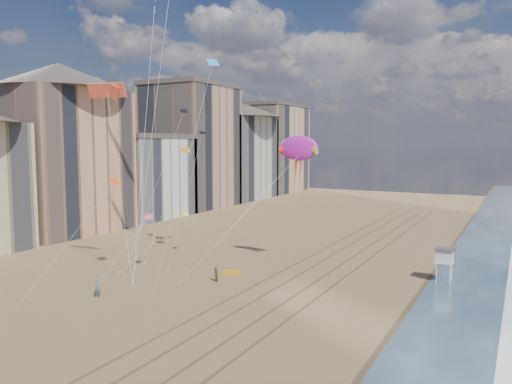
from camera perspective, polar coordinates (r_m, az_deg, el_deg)
ground at (r=37.45m, az=-14.64°, el=-18.54°), size 260.00×260.00×0.00m
wet_sand at (r=66.73m, az=23.85°, el=-8.01°), size 260.00×260.00×0.00m
tracks at (r=60.64m, az=7.19°, el=-8.91°), size 7.68×120.00×0.01m
buildings at (r=113.90m, az=-9.19°, el=4.77°), size 34.72×131.35×29.00m
lifeguard_stand at (r=58.64m, az=20.75°, el=-6.89°), size 2.05×2.05×3.70m
grounded_kite at (r=59.06m, az=-2.77°, el=-9.15°), size 2.46×1.87×0.25m
show_kite at (r=59.51m, az=4.87°, el=4.98°), size 6.69×6.61×20.13m
kite_flyer_a at (r=52.29m, az=-17.63°, el=-10.48°), size 0.81×0.78×1.86m
kite_flyer_b at (r=55.55m, az=-4.64°, el=-9.37°), size 1.03×0.98×1.67m
small_kites at (r=62.31m, az=-8.99°, el=5.46°), size 11.63×15.15×19.10m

